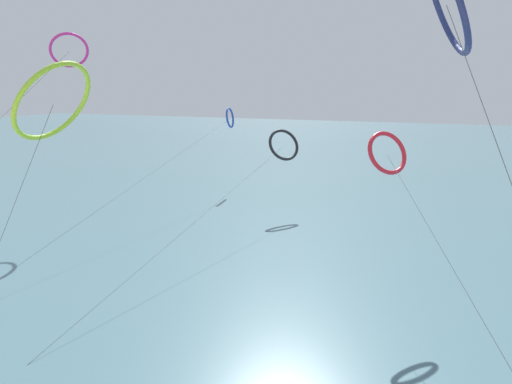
{
  "coord_description": "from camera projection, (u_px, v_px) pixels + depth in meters",
  "views": [
    {
      "loc": [
        11.59,
        -6.7,
        15.23
      ],
      "look_at": [
        0.0,
        20.8,
        8.61
      ],
      "focal_mm": 33.51,
      "sensor_mm": 36.0,
      "label": 1
    }
  ],
  "objects": [
    {
      "name": "sea_water",
      "position": [
        400.0,
        154.0,
        108.89
      ],
      "size": [
        400.0,
        200.0,
        0.08
      ],
      "primitive_type": "cube",
      "color": "#476B75",
      "rests_on": "ground"
    },
    {
      "name": "kite_magenta",
      "position": [
        69.0,
        50.0,
        53.56
      ],
      "size": [
        4.94,
        27.22,
        21.1
      ],
      "rotation": [
        0.0,
        0.0,
        3.94
      ],
      "color": "#CC288E",
      "rests_on": "ground"
    },
    {
      "name": "kite_charcoal",
      "position": [
        283.0,
        145.0,
        58.2
      ],
      "size": [
        4.3,
        40.57,
        10.15
      ],
      "rotation": [
        0.0,
        0.0,
        0.89
      ],
      "color": "black",
      "rests_on": "ground"
    },
    {
      "name": "kite_crimson",
      "position": [
        388.0,
        153.0,
        33.6
      ],
      "size": [
        13.07,
        23.25,
        12.17
      ],
      "rotation": [
        0.0,
        0.0,
        0.84
      ],
      "color": "red",
      "rests_on": "ground"
    },
    {
      "name": "kite_cobalt",
      "position": [
        229.0,
        118.0,
        71.09
      ],
      "size": [
        2.23,
        50.03,
        12.19
      ],
      "rotation": [
        0.0,
        0.0,
        1.71
      ],
      "color": "#2647B7",
      "rests_on": "ground"
    },
    {
      "name": "kite_navy",
      "position": [
        447.0,
        2.0,
        18.14
      ],
      "size": [
        9.05,
        9.95,
        20.41
      ],
      "rotation": [
        0.0,
        0.0,
        1.75
      ],
      "color": "navy",
      "rests_on": "ground"
    },
    {
      "name": "kite_lime",
      "position": [
        53.0,
        102.0,
        23.8
      ],
      "size": [
        10.35,
        4.69,
        16.48
      ],
      "rotation": [
        0.0,
        0.0,
        4.72
      ],
      "color": "#8CC62D",
      "rests_on": "ground"
    }
  ]
}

